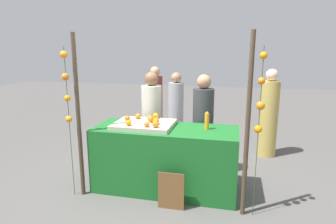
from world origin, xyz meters
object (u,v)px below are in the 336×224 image
object	(u,v)px
vendor_left	(152,125)
vendor_right	(203,129)
juice_bottle	(207,121)
chalkboard_sign	(171,191)
orange_1	(156,116)
stall_counter	(166,159)
orange_0	(147,124)

from	to	relation	value
vendor_left	vendor_right	xyz separation A→B (m)	(0.86, -0.04, -0.01)
juice_bottle	chalkboard_sign	distance (m)	1.07
orange_1	vendor_left	xyz separation A→B (m)	(-0.18, 0.39, -0.26)
stall_counter	vendor_left	bearing A→B (deg)	121.12
vendor_left	stall_counter	bearing A→B (deg)	-58.88
chalkboard_sign	orange_0	bearing A→B (deg)	142.99
orange_0	vendor_left	bearing A→B (deg)	101.99
vendor_left	orange_0	bearing A→B (deg)	-78.01
stall_counter	juice_bottle	distance (m)	0.82
orange_0	chalkboard_sign	distance (m)	0.93
orange_0	chalkboard_sign	xyz separation A→B (m)	(0.41, -0.31, -0.78)
orange_1	juice_bottle	distance (m)	0.81
juice_bottle	chalkboard_sign	bearing A→B (deg)	-121.54
juice_bottle	chalkboard_sign	world-z (taller)	juice_bottle
stall_counter	vendor_right	distance (m)	0.82
juice_bottle	vendor_right	bearing A→B (deg)	101.81
orange_0	vendor_right	distance (m)	1.10
stall_counter	vendor_left	size ratio (longest dim) A/B	1.23
stall_counter	juice_bottle	size ratio (longest dim) A/B	8.28
chalkboard_sign	vendor_right	world-z (taller)	vendor_right
orange_1	chalkboard_sign	world-z (taller)	orange_1
juice_bottle	chalkboard_sign	size ratio (longest dim) A/B	0.48
stall_counter	orange_1	distance (m)	0.66
orange_1	vendor_left	size ratio (longest dim) A/B	0.05
stall_counter	vendor_left	xyz separation A→B (m)	(-0.40, 0.66, 0.31)
stall_counter	chalkboard_sign	world-z (taller)	stall_counter
chalkboard_sign	stall_counter	bearing A→B (deg)	110.75
chalkboard_sign	vendor_right	size ratio (longest dim) A/B	0.31
chalkboard_sign	juice_bottle	bearing A→B (deg)	58.46
stall_counter	orange_1	bearing A→B (deg)	129.34
juice_bottle	vendor_left	xyz separation A→B (m)	(-0.97, 0.58, -0.27)
orange_1	juice_bottle	xyz separation A→B (m)	(0.79, -0.19, 0.01)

